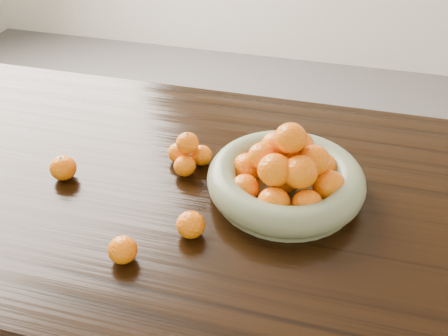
% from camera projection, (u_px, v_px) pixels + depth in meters
% --- Properties ---
extents(dining_table, '(2.00, 1.00, 0.75)m').
position_uv_depth(dining_table, '(213.00, 214.00, 1.30)').
color(dining_table, black).
rests_on(dining_table, ground).
extents(fruit_bowl, '(0.38, 0.38, 0.19)m').
position_uv_depth(fruit_bowl, '(287.00, 177.00, 1.19)').
color(fruit_bowl, gray).
rests_on(fruit_bowl, dining_table).
extents(orange_pyramid, '(0.12, 0.11, 0.10)m').
position_uv_depth(orange_pyramid, '(188.00, 154.00, 1.29)').
color(orange_pyramid, orange).
rests_on(orange_pyramid, dining_table).
extents(loose_orange_0, '(0.07, 0.07, 0.06)m').
position_uv_depth(loose_orange_0, '(63.00, 168.00, 1.26)').
color(loose_orange_0, orange).
rests_on(loose_orange_0, dining_table).
extents(loose_orange_1, '(0.06, 0.06, 0.06)m').
position_uv_depth(loose_orange_1, '(123.00, 250.00, 1.03)').
color(loose_orange_1, orange).
rests_on(loose_orange_1, dining_table).
extents(loose_orange_2, '(0.06, 0.06, 0.06)m').
position_uv_depth(loose_orange_2, '(191.00, 225.00, 1.09)').
color(loose_orange_2, orange).
rests_on(loose_orange_2, dining_table).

